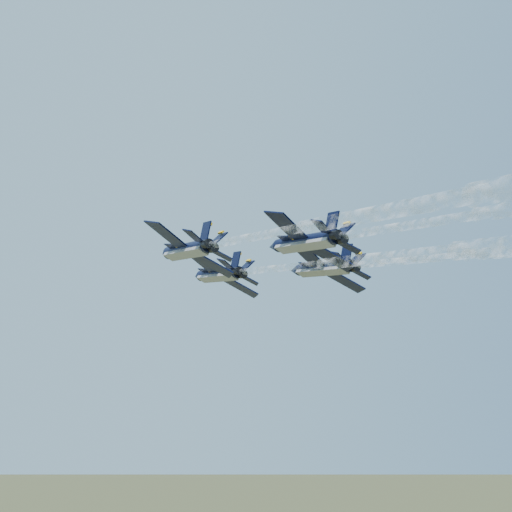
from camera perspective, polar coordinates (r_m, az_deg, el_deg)
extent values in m
cylinder|color=black|center=(114.54, -2.97, -1.45)|extent=(6.74, 14.68, 2.52)
cone|color=black|center=(122.28, -4.80, -2.16)|extent=(3.26, 3.48, 2.52)
ellipsoid|color=black|center=(118.06, -3.66, -1.52)|extent=(2.09, 2.93, 1.30)
cube|color=gray|center=(114.28, -3.12, -1.75)|extent=(5.51, 13.01, 1.20)
cube|color=black|center=(112.67, -4.30, -0.40)|extent=(6.74, 6.20, 3.10)
cube|color=yellow|center=(114.37, -4.68, -0.53)|extent=(4.81, 3.56, 3.05)
cube|color=black|center=(114.90, -1.32, -2.42)|extent=(5.81, 3.59, 3.10)
cube|color=yellow|center=(116.57, -1.74, -2.52)|extent=(5.62, 0.46, 3.05)
cube|color=black|center=(107.77, -2.30, -0.16)|extent=(3.14, 3.02, 1.45)
cube|color=black|center=(109.22, -0.39, -1.48)|extent=(2.75, 1.97, 1.45)
cube|color=black|center=(109.47, -1.58, 0.03)|extent=(1.32, 2.50, 2.85)
cube|color=black|center=(110.05, -0.81, -0.50)|extent=(2.78, 2.95, 2.14)
cylinder|color=black|center=(107.61, -1.37, -0.65)|extent=(1.95, 1.75, 1.63)
cylinder|color=black|center=(107.92, -0.96, -0.94)|extent=(1.95, 1.75, 1.63)
cylinder|color=black|center=(98.15, -5.49, 0.52)|extent=(6.74, 14.68, 2.52)
cone|color=black|center=(106.00, -7.41, -0.43)|extent=(3.26, 3.48, 2.52)
ellipsoid|color=black|center=(101.73, -6.20, 0.37)|extent=(2.09, 2.93, 1.30)
cube|color=gray|center=(97.88, -5.68, 0.18)|extent=(5.51, 13.01, 1.20)
cube|color=black|center=(96.48, -7.09, 1.79)|extent=(6.74, 6.20, 3.10)
cube|color=yellow|center=(98.21, -7.48, 1.59)|extent=(4.81, 3.56, 3.05)
cube|color=black|center=(98.31, -3.56, -0.62)|extent=(5.81, 3.59, 3.10)
cube|color=yellow|center=(100.00, -4.00, -0.76)|extent=(5.62, 0.46, 3.05)
cube|color=black|center=(91.43, -4.88, 2.19)|extent=(3.14, 3.02, 1.45)
cube|color=black|center=(92.63, -2.59, 0.61)|extent=(2.75, 1.97, 1.45)
cube|color=black|center=(93.08, -3.99, 2.38)|extent=(1.32, 2.50, 2.85)
cube|color=black|center=(93.56, -3.08, 1.74)|extent=(2.78, 2.95, 2.14)
cylinder|color=black|center=(91.16, -3.80, 1.62)|extent=(1.95, 1.75, 1.63)
cylinder|color=black|center=(91.41, -3.30, 1.27)|extent=(1.95, 1.75, 1.63)
cylinder|color=black|center=(110.19, 5.43, -0.96)|extent=(6.74, 14.68, 2.52)
cone|color=black|center=(117.31, 3.01, -1.73)|extent=(3.26, 3.48, 2.52)
ellipsoid|color=black|center=(113.48, 4.47, -1.05)|extent=(2.09, 2.93, 1.30)
cube|color=gray|center=(109.88, 5.30, -1.27)|extent=(5.51, 13.01, 1.20)
cube|color=black|center=(107.97, 4.21, 0.14)|extent=(6.74, 6.20, 3.10)
cube|color=yellow|center=(109.54, 3.69, 0.00)|extent=(4.81, 3.56, 3.05)
cube|color=black|center=(111.01, 7.10, -1.96)|extent=(5.81, 3.59, 3.10)
cube|color=yellow|center=(112.54, 6.56, -2.07)|extent=(5.62, 0.46, 3.05)
cube|color=black|center=(103.72, 6.67, 0.42)|extent=(3.14, 3.02, 1.45)
cube|color=black|center=(105.69, 8.51, -0.95)|extent=(2.75, 1.97, 1.45)
cube|color=black|center=(105.61, 7.27, 0.61)|extent=(1.32, 2.50, 2.85)
cube|color=black|center=(106.40, 8.00, 0.06)|extent=(2.78, 2.95, 2.14)
cylinder|color=black|center=(103.83, 7.63, -0.09)|extent=(1.95, 1.75, 1.63)
cylinder|color=black|center=(104.25, 8.03, -0.39)|extent=(1.95, 1.75, 1.63)
cylinder|color=black|center=(93.54, 4.03, 1.16)|extent=(6.74, 14.68, 2.52)
cone|color=black|center=(100.73, 1.30, 0.12)|extent=(3.26, 3.48, 2.52)
ellipsoid|color=black|center=(96.86, 2.94, 0.99)|extent=(2.09, 2.93, 1.30)
cube|color=gray|center=(93.21, 3.86, 0.81)|extent=(5.51, 13.01, 1.20)
cube|color=black|center=(91.46, 2.54, 2.51)|extent=(6.74, 6.20, 3.10)
cube|color=yellow|center=(93.05, 1.96, 2.30)|extent=(4.81, 3.56, 3.05)
cube|color=black|center=(94.22, 6.00, -0.03)|extent=(5.81, 3.59, 3.10)
cube|color=yellow|center=(95.76, 5.38, -0.20)|extent=(5.62, 0.46, 3.05)
cube|color=black|center=(87.12, 5.40, 2.96)|extent=(3.14, 3.02, 1.45)
cube|color=black|center=(88.92, 7.61, 1.28)|extent=(2.75, 1.97, 1.45)
cube|color=black|center=(89.00, 6.13, 3.13)|extent=(1.32, 2.50, 2.85)
cube|color=black|center=(89.72, 7.01, 2.46)|extent=(2.78, 2.95, 2.14)
cylinder|color=black|center=(87.15, 6.55, 2.35)|extent=(1.95, 1.75, 1.63)
cylinder|color=black|center=(87.53, 7.02, 1.99)|extent=(1.95, 1.75, 1.63)
cylinder|color=white|center=(97.83, 2.12, 0.51)|extent=(8.60, 23.93, 1.33)
cylinder|color=white|center=(79.62, 10.90, 3.88)|extent=(9.08, 24.08, 1.84)
cylinder|color=white|center=(81.25, 0.12, 3.30)|extent=(8.60, 23.93, 1.33)
cylinder|color=white|center=(63.11, 10.67, 8.37)|extent=(9.08, 24.08, 1.84)
cylinder|color=white|center=(95.24, 12.12, 1.17)|extent=(8.60, 23.93, 1.33)
cylinder|color=white|center=(78.58, 11.88, 4.15)|extent=(8.60, 23.93, 1.33)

